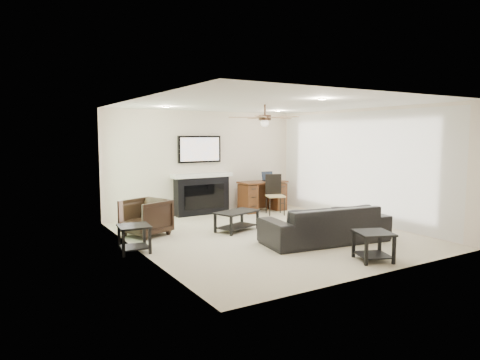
% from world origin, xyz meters
% --- Properties ---
extents(room_shell, '(5.50, 5.54, 2.52)m').
position_xyz_m(room_shell, '(0.19, 0.08, 1.68)').
color(room_shell, beige).
rests_on(room_shell, ground).
extents(sofa, '(2.39, 1.21, 0.67)m').
position_xyz_m(sofa, '(0.57, -1.00, 0.33)').
color(sofa, black).
rests_on(sofa, ground).
extents(armchair, '(1.00, 0.99, 0.71)m').
position_xyz_m(armchair, '(-2.03, 1.15, 0.35)').
color(armchair, black).
rests_on(armchair, ground).
extents(coffee_table, '(1.01, 0.76, 0.40)m').
position_xyz_m(coffee_table, '(-0.33, 0.60, 0.20)').
color(coffee_table, black).
rests_on(coffee_table, ground).
extents(end_table_near, '(0.67, 0.67, 0.45)m').
position_xyz_m(end_table_near, '(0.42, -2.25, 0.23)').
color(end_table_near, black).
rests_on(end_table_near, ground).
extents(end_table_left, '(0.55, 0.55, 0.45)m').
position_xyz_m(end_table_left, '(-2.58, 0.10, 0.23)').
color(end_table_left, black).
rests_on(end_table_left, ground).
extents(fireplace_unit, '(1.52, 0.34, 1.91)m').
position_xyz_m(fireplace_unit, '(-0.13, 2.58, 0.95)').
color(fireplace_unit, black).
rests_on(fireplace_unit, ground).
extents(desk, '(1.22, 0.56, 0.76)m').
position_xyz_m(desk, '(1.38, 2.21, 0.38)').
color(desk, '#36200D').
rests_on(desk, ground).
extents(desk_chair, '(0.55, 0.56, 0.97)m').
position_xyz_m(desk_chair, '(1.38, 1.66, 0.48)').
color(desk_chair, black).
rests_on(desk_chair, ground).
extents(laptop, '(0.33, 0.24, 0.23)m').
position_xyz_m(laptop, '(1.58, 2.19, 0.88)').
color(laptop, black).
rests_on(laptop, desk).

